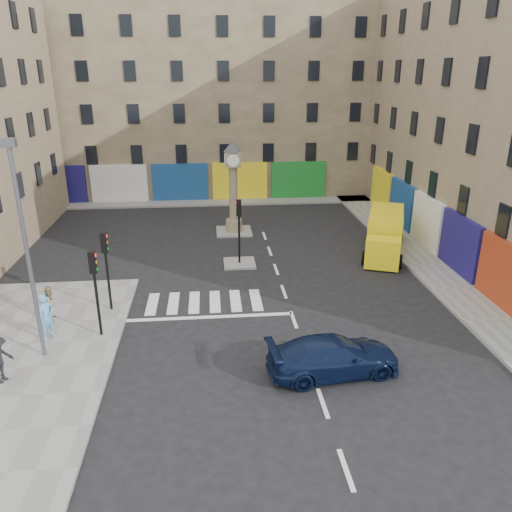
{
  "coord_description": "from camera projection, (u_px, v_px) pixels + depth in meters",
  "views": [
    {
      "loc": [
        -3.57,
        -18.73,
        10.64
      ],
      "look_at": [
        -1.42,
        3.98,
        2.0
      ],
      "focal_mm": 35.0,
      "sensor_mm": 36.0,
      "label": 1
    }
  ],
  "objects": [
    {
      "name": "traffic_light_island",
      "position": [
        239.0,
        221.0,
        27.88
      ],
      "size": [
        0.28,
        0.22,
        3.7
      ],
      "color": "black",
      "rests_on": "island_near"
    },
    {
      "name": "sidewalk_far",
      "position": [
        205.0,
        202.0,
        41.81
      ],
      "size": [
        32.0,
        2.4,
        0.15
      ],
      "primitive_type": "cube",
      "color": "gray",
      "rests_on": "ground"
    },
    {
      "name": "pedestrian_blue",
      "position": [
        47.0,
        317.0,
        20.32
      ],
      "size": [
        0.79,
        0.86,
        1.96
      ],
      "primitive_type": "imported",
      "rotation": [
        0.0,
        0.0,
        0.97
      ],
      "color": "#62A8E1",
      "rests_on": "sidewalk_left"
    },
    {
      "name": "clock_pillar",
      "position": [
        233.0,
        181.0,
        33.12
      ],
      "size": [
        1.2,
        1.2,
        6.1
      ],
      "color": "#9B8165",
      "rests_on": "island_far"
    },
    {
      "name": "island_far",
      "position": [
        234.0,
        231.0,
        34.36
      ],
      "size": [
        2.4,
        2.4,
        0.12
      ],
      "primitive_type": "cube",
      "color": "gray",
      "rests_on": "ground"
    },
    {
      "name": "traffic_light_left_far",
      "position": [
        106.0,
        259.0,
        22.28
      ],
      "size": [
        0.28,
        0.22,
        3.7
      ],
      "color": "black",
      "rests_on": "sidewalk_left"
    },
    {
      "name": "ground",
      "position": [
        297.0,
        331.0,
        21.52
      ],
      "size": [
        120.0,
        120.0,
        0.0
      ],
      "primitive_type": "plane",
      "color": "black",
      "rests_on": "ground"
    },
    {
      "name": "sidewalk_right",
      "position": [
        406.0,
        246.0,
        31.57
      ],
      "size": [
        2.6,
        30.0,
        0.15
      ],
      "primitive_type": "cube",
      "color": "gray",
      "rests_on": "ground"
    },
    {
      "name": "traffic_light_left_near",
      "position": [
        95.0,
        280.0,
        20.05
      ],
      "size": [
        0.28,
        0.22,
        3.7
      ],
      "color": "black",
      "rests_on": "sidewalk_left"
    },
    {
      "name": "lamp_post",
      "position": [
        25.0,
        242.0,
        17.81
      ],
      "size": [
        0.5,
        0.25,
        8.3
      ],
      "color": "#595B60",
      "rests_on": "sidewalk_left"
    },
    {
      "name": "yellow_van",
      "position": [
        385.0,
        233.0,
        30.36
      ],
      "size": [
        4.14,
        6.76,
        2.37
      ],
      "rotation": [
        0.0,
        0.0,
        -0.37
      ],
      "color": "yellow",
      "rests_on": "ground"
    },
    {
      "name": "navy_sedan",
      "position": [
        333.0,
        356.0,
        18.3
      ],
      "size": [
        5.12,
        2.58,
        1.43
      ],
      "primitive_type": "imported",
      "rotation": [
        0.0,
        0.0,
        1.69
      ],
      "color": "black",
      "rests_on": "ground"
    },
    {
      "name": "sidewalk_left",
      "position": [
        17.0,
        369.0,
        18.66
      ],
      "size": [
        7.0,
        16.0,
        0.15
      ],
      "primitive_type": "cube",
      "color": "gray",
      "rests_on": "ground"
    },
    {
      "name": "island_near",
      "position": [
        239.0,
        263.0,
        28.77
      ],
      "size": [
        1.8,
        1.8,
        0.12
      ],
      "primitive_type": "cube",
      "color": "gray",
      "rests_on": "ground"
    },
    {
      "name": "building_far",
      "position": [
        202.0,
        93.0,
        44.23
      ],
      "size": [
        32.0,
        10.0,
        17.0
      ],
      "primitive_type": "cube",
      "color": "gray",
      "rests_on": "ground"
    },
    {
      "name": "pedestrian_tan",
      "position": [
        51.0,
        303.0,
        21.97
      ],
      "size": [
        0.67,
        0.82,
        1.57
      ],
      "primitive_type": "imported",
      "rotation": [
        0.0,
        0.0,
        1.46
      ],
      "color": "#927A59",
      "rests_on": "sidewalk_left"
    }
  ]
}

